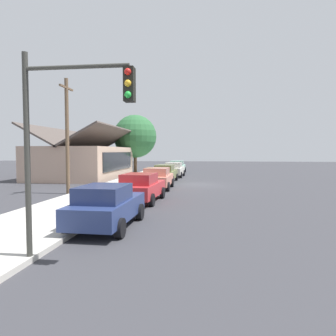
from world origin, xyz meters
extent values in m
plane|color=#38383D|center=(0.00, 0.00, 0.00)|extent=(120.00, 120.00, 0.00)
cube|color=beige|center=(0.00, 5.60, 0.08)|extent=(60.00, 4.20, 0.16)
cube|color=navy|center=(-14.91, 2.78, 0.68)|extent=(4.35, 1.86, 0.70)
cube|color=navy|center=(-15.34, 2.79, 1.31)|extent=(2.10, 1.59, 0.56)
cylinder|color=black|center=(-13.56, 3.62, 0.33)|extent=(0.66, 0.24, 0.66)
cylinder|color=black|center=(-13.60, 1.87, 0.33)|extent=(0.66, 0.24, 0.66)
cylinder|color=black|center=(-16.23, 3.69, 0.33)|extent=(0.66, 0.24, 0.66)
cylinder|color=black|center=(-16.27, 1.93, 0.33)|extent=(0.66, 0.24, 0.66)
cube|color=red|center=(-9.13, 2.76, 0.68)|extent=(4.52, 2.07, 0.70)
cube|color=#A9272B|center=(-9.57, 2.79, 1.31)|extent=(2.21, 1.72, 0.56)
cylinder|color=black|center=(-7.71, 3.60, 0.33)|extent=(0.67, 0.26, 0.66)
cylinder|color=black|center=(-7.81, 1.78, 0.33)|extent=(0.67, 0.26, 0.66)
cylinder|color=black|center=(-10.45, 3.75, 0.33)|extent=(0.67, 0.26, 0.66)
cylinder|color=black|center=(-10.55, 1.93, 0.33)|extent=(0.67, 0.26, 0.66)
cube|color=#EA8C75|center=(-3.37, 2.76, 0.68)|extent=(4.34, 1.85, 0.70)
cube|color=tan|center=(-3.80, 2.76, 1.31)|extent=(2.08, 1.63, 0.56)
cylinder|color=black|center=(-2.02, 3.69, 0.33)|extent=(0.66, 0.22, 0.66)
cylinder|color=black|center=(-2.02, 1.84, 0.33)|extent=(0.66, 0.22, 0.66)
cylinder|color=black|center=(-4.71, 3.68, 0.33)|extent=(0.66, 0.22, 0.66)
cylinder|color=black|center=(-4.71, 1.83, 0.33)|extent=(0.66, 0.22, 0.66)
cube|color=olive|center=(1.86, 2.89, 0.68)|extent=(4.81, 1.80, 0.70)
cube|color=#61683C|center=(1.38, 2.90, 1.31)|extent=(2.32, 1.54, 0.56)
cylinder|color=black|center=(3.36, 3.71, 0.33)|extent=(0.66, 0.23, 0.66)
cylinder|color=black|center=(3.32, 2.01, 0.33)|extent=(0.66, 0.23, 0.66)
cylinder|color=black|center=(0.40, 3.77, 0.33)|extent=(0.66, 0.23, 0.66)
cylinder|color=black|center=(0.36, 2.07, 0.33)|extent=(0.66, 0.23, 0.66)
cube|color=silver|center=(7.52, 2.67, 0.68)|extent=(4.71, 1.95, 0.70)
cube|color=beige|center=(7.06, 2.68, 1.31)|extent=(2.28, 1.66, 0.56)
cylinder|color=black|center=(8.99, 3.52, 0.33)|extent=(0.67, 0.24, 0.66)
cylinder|color=black|center=(8.94, 1.72, 0.33)|extent=(0.67, 0.24, 0.66)
cylinder|color=black|center=(6.11, 3.61, 0.33)|extent=(0.67, 0.24, 0.66)
cylinder|color=black|center=(6.06, 1.81, 0.33)|extent=(0.67, 0.24, 0.66)
cube|color=#9ED1BC|center=(13.53, 2.88, 0.68)|extent=(4.91, 1.83, 0.70)
cube|color=#86B1A0|center=(13.04, 2.88, 1.31)|extent=(2.36, 1.59, 0.56)
cylinder|color=black|center=(15.04, 3.78, 0.33)|extent=(0.66, 0.23, 0.66)
cylinder|color=black|center=(15.05, 2.00, 0.33)|extent=(0.66, 0.23, 0.66)
cylinder|color=black|center=(12.00, 3.76, 0.33)|extent=(0.66, 0.23, 0.66)
cylinder|color=black|center=(12.02, 1.97, 0.33)|extent=(0.66, 0.23, 0.66)
cube|color=tan|center=(5.32, 12.00, 1.62)|extent=(12.43, 7.39, 3.25)
cube|color=black|center=(5.32, 8.27, 1.79)|extent=(9.94, 0.08, 1.82)
cube|color=#514742|center=(5.32, 10.15, 4.23)|extent=(13.03, 3.99, 2.22)
cube|color=#514742|center=(5.32, 13.85, 4.23)|extent=(13.03, 3.99, 2.22)
cylinder|color=brown|center=(13.06, 8.33, 1.60)|extent=(0.44, 0.44, 3.20)
sphere|color=#2D6638|center=(13.06, 8.33, 4.72)|extent=(5.54, 5.54, 5.54)
cylinder|color=#383833|center=(-18.61, 3.60, 2.60)|extent=(0.14, 0.14, 5.20)
cylinder|color=#383833|center=(-18.61, 2.30, 4.80)|extent=(0.10, 2.60, 0.10)
cube|color=black|center=(-18.61, 1.00, 4.35)|extent=(0.28, 0.24, 0.80)
sphere|color=red|center=(-18.76, 1.00, 4.61)|extent=(0.16, 0.16, 0.16)
sphere|color=yellow|center=(-18.76, 1.00, 4.35)|extent=(0.16, 0.16, 0.16)
sphere|color=green|center=(-18.76, 1.00, 4.09)|extent=(0.16, 0.16, 0.16)
cylinder|color=brown|center=(-6.69, 8.20, 3.75)|extent=(0.24, 0.24, 7.50)
cube|color=brown|center=(-6.69, 8.20, 6.90)|extent=(1.80, 0.12, 0.12)
cylinder|color=red|center=(9.93, 4.20, 0.44)|extent=(0.22, 0.22, 0.55)
sphere|color=red|center=(9.93, 4.20, 0.78)|extent=(0.18, 0.18, 0.18)
camera|label=1|loc=(-25.66, -0.79, 2.79)|focal=32.64mm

